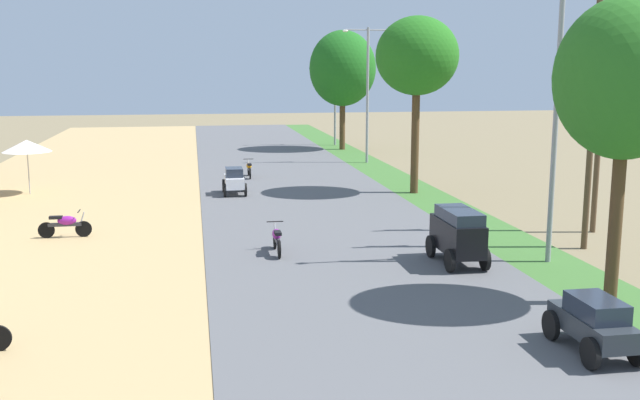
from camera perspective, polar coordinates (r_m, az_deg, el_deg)
The scene contains 15 objects.
parked_motorbike_fourth at distance 26.89m, azimuth -19.16°, elevation -1.74°, with size 1.80×0.54×0.94m.
vendor_umbrella at distance 36.48m, azimuth -21.83°, elevation 3.92°, with size 2.20×2.20×2.52m.
median_tree_nearest at distance 19.05m, azimuth 22.68°, elevation 8.63°, with size 3.38×3.38×7.52m.
median_tree_second at distance 34.29m, azimuth 7.55°, elevation 10.97°, with size 3.79×3.79×8.13m.
median_tree_third at distance 52.43m, azimuth 1.77°, elevation 10.17°, with size 4.69×4.69×8.38m.
streetlamp_near at distance 22.74m, azimuth 17.90°, elevation 6.91°, with size 3.16×0.20×8.17m.
streetlamp_mid at distance 45.17m, azimuth 3.72°, elevation 8.83°, with size 3.16×0.20×8.17m.
streetlamp_far at distance 55.32m, azimuth 1.18°, elevation 8.64°, with size 3.16×0.20×7.28m.
utility_pole_near at distance 27.77m, azimuth 21.06°, elevation 7.94°, with size 1.80×0.20×9.78m.
utility_pole_far at distance 25.06m, azimuth 20.47°, elevation 7.24°, with size 1.80×0.20×9.29m.
car_sedan_charcoal at distance 16.27m, azimuth 20.48°, elevation -8.86°, with size 1.10×2.26×1.19m.
car_van_black at distance 22.25m, azimuth 10.65°, elevation -2.53°, with size 1.19×2.41×1.67m.
car_hatchback_white at distance 34.16m, azimuth -6.68°, elevation 1.57°, with size 1.04×2.00×1.23m.
motorbike_ahead_second at distance 23.25m, azimuth -3.38°, elevation -2.95°, with size 0.54×1.80×0.94m.
motorbike_ahead_third at distance 39.36m, azimuth -5.53°, elevation 2.49°, with size 0.54×1.80×0.94m.
Camera 1 is at (-4.72, -4.44, 5.90)m, focal length 41.19 mm.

